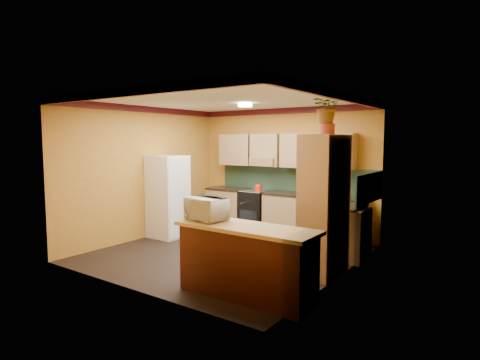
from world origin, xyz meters
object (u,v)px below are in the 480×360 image
Objects in this scene: stove at (256,211)px; pantry at (324,205)px; base_cabinets_back at (280,215)px; fridge at (168,197)px; microwave at (206,209)px; breakfast_bar at (246,263)px.

stove is 3.05m from pantry.
fridge is at bearing -141.13° from base_cabinets_back.
stove is 1.95m from fridge.
pantry is (3.60, -0.32, 0.20)m from fridge.
pantry is 1.80m from microwave.
fridge is (-1.84, -1.48, 0.41)m from base_cabinets_back.
pantry is at bearing -5.10° from fridge.
stove is 0.43× the size of pantry.
stove is at bearing 121.08° from breakfast_bar.
breakfast_bar is (3.15, -1.73, -0.41)m from fridge.
stove is at bearing 118.92° from microwave.
fridge reaches higher than base_cabinets_back.
base_cabinets_back is 0.63m from stove.
fridge is 3.04m from microwave.
microwave is at bearing 180.00° from breakfast_bar.
breakfast_bar is at bearing -107.62° from pantry.
pantry is at bearing 59.11° from microwave.
breakfast_bar is at bearing -58.92° from stove.
breakfast_bar is (1.31, -3.22, 0.00)m from base_cabinets_back.
microwave is at bearing -78.52° from base_cabinets_back.
fridge is (-1.21, -1.48, 0.39)m from stove.
pantry reaches higher than microwave.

